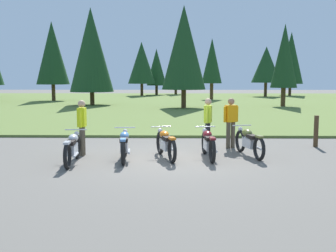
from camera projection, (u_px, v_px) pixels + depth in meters
The scene contains 12 objects.
ground_plane at pixel (168, 160), 11.64m from camera, with size 140.00×140.00×0.00m, color #605B54.
grass_moorland at pixel (174, 103), 37.68m from camera, with size 80.00×44.00×0.10m, color #5B7033.
forest_treeline at pixel (176, 57), 41.82m from camera, with size 45.14×28.88×8.61m.
motorcycle_silver at pixel (72, 148), 11.05m from camera, with size 0.62×2.10×0.88m.
motorcycle_sky_blue at pixel (124, 145), 11.55m from camera, with size 0.62×2.10×0.88m.
motorcycle_orange at pixel (166, 143), 11.78m from camera, with size 0.80×2.05×0.88m.
motorcycle_maroon at pixel (208, 143), 11.78m from camera, with size 0.62×2.10×0.88m.
motorcycle_olive at pixel (249, 142), 12.12m from camera, with size 0.74×2.07×0.88m.
rider_with_back_turned at pixel (231, 120), 13.43m from camera, with size 0.51×0.35×1.67m.
rider_in_hivis_vest at pixel (208, 120), 13.28m from camera, with size 0.29×0.54×1.67m.
rider_near_row_end at pixel (82, 124), 12.15m from camera, with size 0.23×0.55×1.67m.
trail_marker_post at pixel (316, 131), 13.71m from camera, with size 0.12×0.12×1.07m, color #47331E.
Camera 1 is at (0.25, -11.44, 2.32)m, focal length 43.42 mm.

